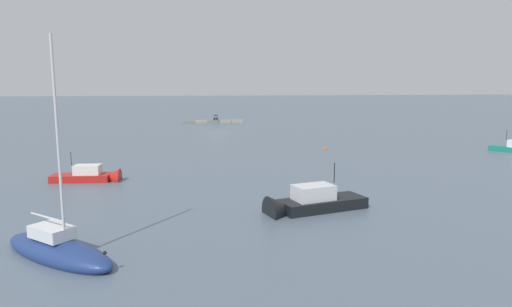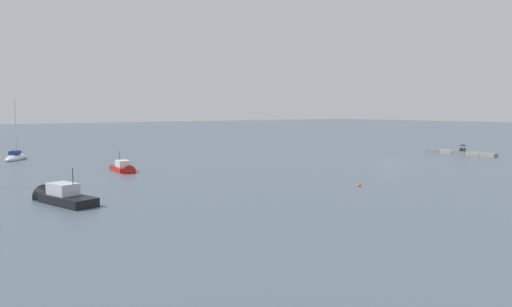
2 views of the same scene
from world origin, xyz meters
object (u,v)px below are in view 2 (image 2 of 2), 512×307
(person_seated_dark_right, at_px, (461,150))
(mooring_buoy_near, at_px, (359,186))
(sailboat_white_mid, at_px, (16,157))
(umbrella_open_black, at_px, (463,145))
(person_seated_blue_left, at_px, (464,150))
(motorboat_red_far, at_px, (124,169))
(motorboat_black_mid, at_px, (61,198))

(person_seated_dark_right, bearing_deg, mooring_buoy_near, 100.45)
(sailboat_white_mid, height_order, mooring_buoy_near, sailboat_white_mid)
(person_seated_dark_right, distance_m, umbrella_open_black, 0.92)
(person_seated_blue_left, distance_m, umbrella_open_black, 0.91)
(motorboat_red_far, relative_size, mooring_buoy_near, 13.57)
(motorboat_black_mid, relative_size, mooring_buoy_near, 16.92)
(person_seated_dark_right, distance_m, sailboat_white_mid, 77.10)
(motorboat_black_mid, height_order, mooring_buoy_near, motorboat_black_mid)
(motorboat_red_far, bearing_deg, person_seated_blue_left, 170.11)
(umbrella_open_black, bearing_deg, sailboat_white_mid, 60.55)
(umbrella_open_black, xyz_separation_m, sailboat_white_mid, (38.06, 67.39, -1.40))
(person_seated_dark_right, bearing_deg, person_seated_blue_left, -175.17)
(umbrella_open_black, distance_m, sailboat_white_mid, 77.40)
(person_seated_blue_left, xyz_separation_m, umbrella_open_black, (0.29, -0.06, 0.86))
(mooring_buoy_near, bearing_deg, motorboat_red_far, 31.96)
(person_seated_blue_left, bearing_deg, sailboat_white_mid, 53.33)
(person_seated_blue_left, relative_size, sailboat_white_mid, 0.07)
(person_seated_dark_right, height_order, sailboat_white_mid, sailboat_white_mid)
(person_seated_blue_left, bearing_deg, person_seated_dark_right, 4.83)
(person_seated_blue_left, bearing_deg, mooring_buoy_near, 99.71)
(person_seated_dark_right, xyz_separation_m, motorboat_black_mid, (-3.85, 69.86, -0.48))
(sailboat_white_mid, bearing_deg, motorboat_red_far, -43.45)
(motorboat_red_far, bearing_deg, motorboat_black_mid, 58.21)
(person_seated_blue_left, distance_m, motorboat_red_far, 59.80)
(umbrella_open_black, relative_size, motorboat_black_mid, 0.18)
(motorboat_red_far, distance_m, mooring_buoy_near, 30.75)
(person_seated_blue_left, distance_m, motorboat_black_mid, 70.06)
(person_seated_dark_right, xyz_separation_m, mooring_buoy_near, (-13.16, 41.86, -0.83))
(motorboat_red_far, xyz_separation_m, mooring_buoy_near, (-26.09, -16.28, -0.27))
(person_seated_blue_left, bearing_deg, motorboat_red_far, 69.96)
(umbrella_open_black, xyz_separation_m, motorboat_black_mid, (-3.58, 70.04, -1.34))
(person_seated_dark_right, xyz_separation_m, motorboat_red_far, (12.93, 58.14, -0.55))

